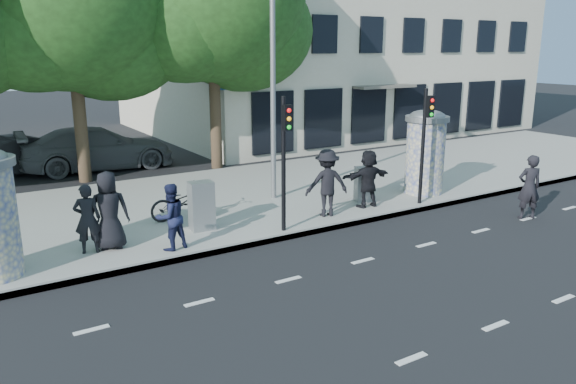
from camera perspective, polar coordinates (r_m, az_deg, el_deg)
ground at (r=11.97m, az=11.94°, el=-8.96°), size 120.00×120.00×0.00m
sidewalk at (r=17.76m, az=-5.00°, el=-0.60°), size 40.00×8.00×0.15m
curb at (r=14.50m, az=2.20°, el=-4.08°), size 40.00×0.10×0.16m
lane_dash_near at (r=10.67m, az=20.33°, el=-12.62°), size 32.00×0.12×0.01m
lane_dash_far at (r=12.92m, az=7.62°, el=-6.94°), size 32.00×0.12×0.01m
ad_column_right at (r=18.28m, az=13.78°, el=4.17°), size 1.36×1.36×2.65m
traffic_pole_near at (r=13.84m, az=-0.34°, el=4.24°), size 0.22×0.31×3.40m
traffic_pole_far at (r=16.84m, az=13.74°, el=5.69°), size 0.22×0.31×3.40m
street_lamp at (r=16.77m, az=-1.45°, el=14.86°), size 0.25×0.93×8.00m
tree_near_left at (r=20.96m, az=-21.34°, el=17.35°), size 6.80×6.80×8.97m
tree_center at (r=22.17m, az=-7.75°, el=18.61°), size 7.00×7.00×9.30m
building at (r=34.11m, az=3.43°, el=16.75°), size 20.30×15.85×12.00m
ped_a at (r=13.51m, az=-17.73°, el=-1.80°), size 1.02×0.81×1.83m
ped_b at (r=13.42m, az=-19.71°, el=-2.57°), size 0.67×0.53×1.61m
ped_c at (r=13.13m, az=-11.85°, el=-2.50°), size 0.86×0.73×1.56m
ped_d at (r=15.43m, az=3.97°, el=0.93°), size 1.36×1.02×1.86m
ped_f at (r=16.45m, az=8.15°, el=1.37°), size 1.61×0.70×1.69m
man_road at (r=17.03m, az=23.30°, el=0.47°), size 0.79×0.68×1.82m
bicycle at (r=15.49m, az=-10.65°, el=-0.95°), size 0.67×1.84×0.96m
cabinet_left at (r=14.45m, az=-8.78°, el=-1.40°), size 0.64×0.49×1.26m
cabinet_right at (r=17.14m, az=7.69°, el=0.82°), size 0.59×0.50×1.05m
car_mid at (r=23.62m, az=-24.93°, el=3.52°), size 2.88×4.68×1.46m
car_right at (r=23.20m, az=-18.78°, el=4.21°), size 2.68×5.90×1.67m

